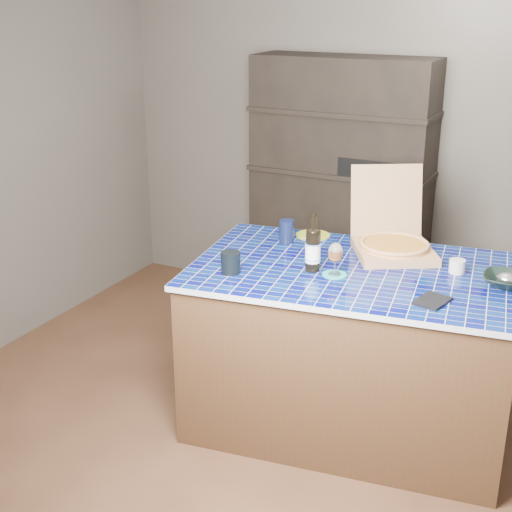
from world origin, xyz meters
The scene contains 14 objects.
room centered at (0.00, 0.00, 1.25)m, with size 3.50×3.50×3.50m.
shelving_unit centered at (0.00, 1.53, 0.90)m, with size 1.20×0.41×1.80m.
kitchen_island centered at (0.56, 0.25, 0.44)m, with size 1.74×1.24×0.88m.
pizza_box centered at (0.66, 0.54, 0.94)m, with size 0.58×0.61×0.43m.
mead_bottle centered at (0.38, 0.13, 1.00)m, with size 0.08×0.08×0.29m.
teal_trivet centered at (0.50, 0.12, 0.89)m, with size 0.12×0.12×0.01m, color teal.
wine_glass centered at (0.50, 0.12, 1.00)m, with size 0.07×0.07×0.16m.
tumbler centered at (0.03, -0.08, 0.94)m, with size 0.10×0.10×0.11m, color black.
dvd_case centered at (1.01, 0.01, 0.89)m, with size 0.12×0.17×0.01m, color black.
bowl centered at (1.27, 0.36, 0.91)m, with size 0.23×0.23×0.06m, color black.
foil_contents centered at (1.27, 0.36, 0.92)m, with size 0.11×0.09×0.05m, color #B0AEBA.
white_jar centered at (1.02, 0.42, 0.92)m, with size 0.08×0.08×0.07m, color silver.
navy_cup centered at (0.09, 0.46, 0.95)m, with size 0.08×0.08×0.13m, color black.
green_trivet centered at (0.17, 0.63, 0.89)m, with size 0.19×0.19×0.01m, color #92A623.
Camera 1 is at (1.62, -2.94, 2.19)m, focal length 50.00 mm.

